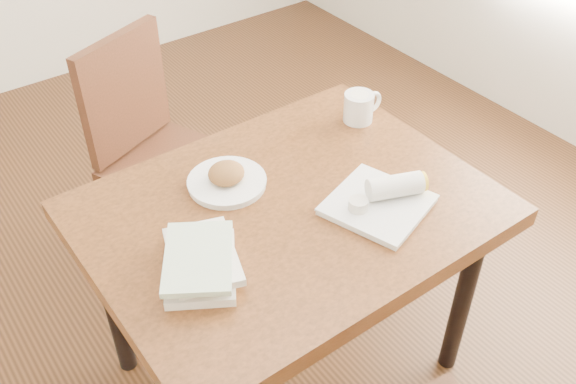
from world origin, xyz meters
TOP-DOWN VIEW (x-y plane):
  - ground at (0.00, 0.00)m, footprint 4.00×5.00m
  - table at (0.00, 0.00)m, footprint 1.13×0.87m
  - chair_far at (-0.06, 0.78)m, footprint 0.55×0.55m
  - plate_scone at (-0.09, 0.18)m, footprint 0.24×0.24m
  - coffee_mug at (0.46, 0.22)m, footprint 0.15×0.10m
  - plate_burrito at (0.22, -0.16)m, footprint 0.33×0.33m
  - book_stack at (-0.33, -0.07)m, footprint 0.28×0.30m

SIDE VIEW (x-z plane):
  - ground at x=0.00m, z-range -0.01..0.00m
  - chair_far at x=-0.06m, z-range 0.07..1.03m
  - table at x=0.00m, z-range 0.29..1.04m
  - plate_scone at x=-0.09m, z-range 0.74..0.81m
  - plate_burrito at x=0.22m, z-range 0.73..0.82m
  - book_stack at x=-0.33m, z-range 0.75..0.82m
  - coffee_mug at x=0.46m, z-range 0.75..0.85m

